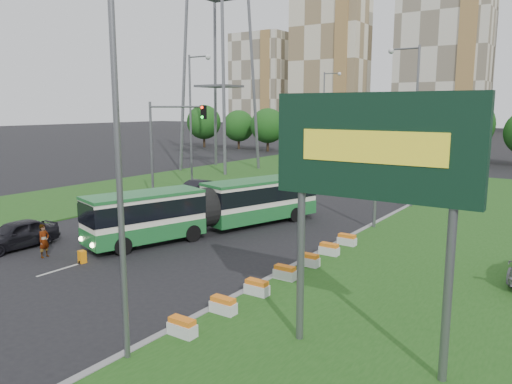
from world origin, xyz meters
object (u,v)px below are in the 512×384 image
Objects in this scene: car_left_near at (16,234)px; shopping_trolley at (82,257)px; pedestrian at (44,241)px; traffic_mast_median at (352,143)px; billboard at (373,159)px; traffic_mast_left at (166,136)px; car_left_far at (196,189)px; articulated_bus at (210,207)px.

car_left_near is 7.36× the size of shopping_trolley.
traffic_mast_median is at bearing -43.44° from pedestrian.
traffic_mast_left is at bearing 146.45° from billboard.
car_left_near is at bearing -130.72° from traffic_mast_median.
traffic_mast_left is (-22.63, 15.00, -0.81)m from billboard.
billboard is 17.68m from traffic_mast_median.
traffic_mast_left is 16.30m from shopping_trolley.
billboard is at bearing -33.55° from traffic_mast_left.
pedestrian reaches higher than shopping_trolley.
traffic_mast_median is 15.58m from car_left_far.
car_left_near is 2.62× the size of pedestrian.
billboard reaches higher than car_left_near.
traffic_mast_median is at bearing -6.90° from car_left_far.
pedestrian is (-10.16, -15.09, -4.49)m from traffic_mast_median.
pedestrian is (4.99, -14.09, -4.49)m from traffic_mast_left.
traffic_mast_median is 15.19m from traffic_mast_left.
billboard is 4.64× the size of pedestrian.
car_left_far is 7.43× the size of shopping_trolley.
traffic_mast_median is (-7.47, 16.00, -0.81)m from billboard.
pedestrian is at bearing -74.36° from car_left_far.
traffic_mast_left is at bearing -97.21° from car_left_far.
traffic_mast_left is 1.75× the size of car_left_far.
pedestrian is at bearing -159.09° from shopping_trolley.
articulated_bus is (-13.99, 9.81, -4.60)m from billboard.
car_left_far is (-14.76, 1.93, -4.60)m from traffic_mast_median.
traffic_mast_median is at bearing 71.81° from shopping_trolley.
billboard is 29.07m from car_left_far.
traffic_mast_left reaches higher than pedestrian.
traffic_mast_median is at bearing 3.77° from traffic_mast_left.
car_left_far is 2.65× the size of pedestrian.
articulated_bus is (-6.52, -6.20, -3.78)m from traffic_mast_median.
car_left_far is at bearing 82.25° from traffic_mast_left.
car_left_far is at bearing 122.68° from shopping_trolley.
articulated_bus is 3.40× the size of car_left_far.
traffic_mast_left is at bearing -176.23° from traffic_mast_median.
traffic_mast_median reaches higher than articulated_bus.
traffic_mast_median is 1.77× the size of car_left_near.
shopping_trolley is at bearing -61.57° from traffic_mast_left.
pedestrian is (-3.64, -8.90, -0.70)m from articulated_bus.
articulated_bus reaches higher than car_left_far.
pedestrian is at bearing -2.44° from car_left_near.
traffic_mast_left is 4.64× the size of pedestrian.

